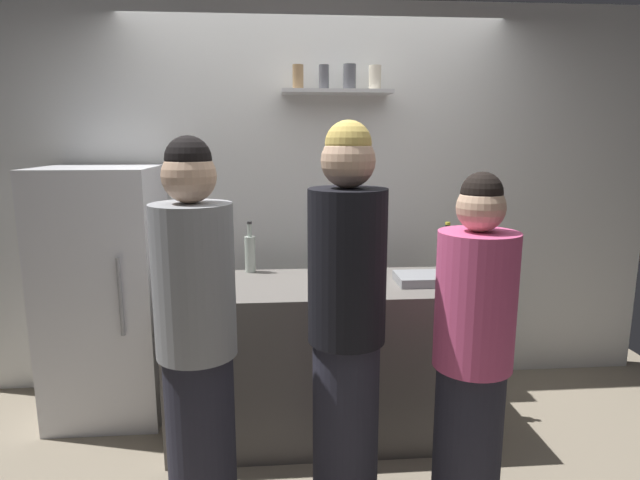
{
  "coord_description": "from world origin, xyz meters",
  "views": [
    {
      "loc": [
        -0.26,
        -2.37,
        1.72
      ],
      "look_at": [
        -0.02,
        0.51,
        1.16
      ],
      "focal_mm": 29.46,
      "sensor_mm": 36.0,
      "label": 1
    }
  ],
  "objects": [
    {
      "name": "person_blonde",
      "position": [
        0.04,
        -0.19,
        0.9
      ],
      "size": [
        0.34,
        0.34,
        1.8
      ],
      "rotation": [
        0.0,
        0.0,
        5.87
      ],
      "color": "#262633",
      "rests_on": "ground"
    },
    {
      "name": "back_wall_assembly",
      "position": [
        0.0,
        1.25,
        1.3
      ],
      "size": [
        4.8,
        0.32,
        2.6
      ],
      "color": "white",
      "rests_on": "ground"
    },
    {
      "name": "water_bottle_plastic",
      "position": [
        0.02,
        0.75,
        1.01
      ],
      "size": [
        0.09,
        0.09,
        0.23
      ],
      "color": "silver",
      "rests_on": "counter"
    },
    {
      "name": "baking_pan",
      "position": [
        0.58,
        0.46,
        0.93
      ],
      "size": [
        0.34,
        0.24,
        0.05
      ],
      "primitive_type": "cube",
      "color": "gray",
      "rests_on": "counter"
    },
    {
      "name": "wine_bottle_dark_glass",
      "position": [
        0.76,
        0.65,
        1.03
      ],
      "size": [
        0.07,
        0.07,
        0.32
      ],
      "color": "black",
      "rests_on": "counter"
    },
    {
      "name": "refrigerator",
      "position": [
        -1.32,
        0.85,
        0.78
      ],
      "size": [
        0.67,
        0.68,
        1.55
      ],
      "color": "white",
      "rests_on": "ground"
    },
    {
      "name": "wine_bottle_pale_glass",
      "position": [
        -0.43,
        0.8,
        1.03
      ],
      "size": [
        0.07,
        0.07,
        0.32
      ],
      "color": "#B2BFB2",
      "rests_on": "counter"
    },
    {
      "name": "counter",
      "position": [
        -0.02,
        0.51,
        0.45
      ],
      "size": [
        1.7,
        0.68,
        0.91
      ],
      "primitive_type": "cube",
      "color": "#66605B",
      "rests_on": "ground"
    },
    {
      "name": "person_pink_top",
      "position": [
        0.58,
        -0.29,
        0.78
      ],
      "size": [
        0.34,
        0.34,
        1.59
      ],
      "rotation": [
        0.0,
        0.0,
        2.3
      ],
      "color": "#262633",
      "rests_on": "ground"
    },
    {
      "name": "person_grey_hoodie",
      "position": [
        -0.61,
        -0.23,
        0.86
      ],
      "size": [
        0.34,
        0.34,
        1.73
      ],
      "rotation": [
        0.0,
        0.0,
        3.11
      ],
      "color": "#262633",
      "rests_on": "ground"
    },
    {
      "name": "utensil_holder",
      "position": [
        0.18,
        0.66,
        0.97
      ],
      "size": [
        0.12,
        0.12,
        0.21
      ],
      "color": "#B2B2B7",
      "rests_on": "counter"
    }
  ]
}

